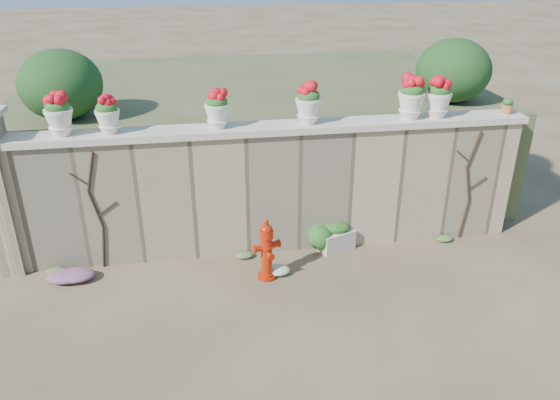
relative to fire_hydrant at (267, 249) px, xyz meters
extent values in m
plane|color=#4F4027|center=(0.22, -0.88, -0.49)|extent=(80.00, 80.00, 0.00)
cube|color=tan|center=(0.22, 0.92, 0.51)|extent=(8.00, 0.40, 2.00)
cube|color=beige|center=(0.22, 0.92, 1.56)|extent=(8.10, 0.52, 0.10)
cube|color=#384C23|center=(0.22, 4.12, 0.51)|extent=(9.00, 6.00, 2.00)
ellipsoid|color=#143814|center=(-2.98, 2.12, 2.06)|extent=(1.30, 1.30, 1.10)
ellipsoid|color=#143814|center=(3.62, 2.12, 2.06)|extent=(1.30, 1.30, 1.10)
cylinder|color=black|center=(-2.44, 0.70, -0.14)|extent=(0.12, 0.04, 0.70)
cylinder|color=black|center=(-2.46, 0.70, 0.51)|extent=(0.17, 0.04, 0.61)
cylinder|color=black|center=(-2.45, 0.70, 1.11)|extent=(0.18, 0.04, 0.61)
cylinder|color=black|center=(-2.30, 0.70, 0.51)|extent=(0.30, 0.02, 0.22)
cylinder|color=black|center=(-2.63, 0.70, 1.01)|extent=(0.25, 0.02, 0.21)
cylinder|color=black|center=(3.46, 0.70, -0.14)|extent=(0.12, 0.04, 0.70)
cylinder|color=black|center=(3.44, 0.70, 0.51)|extent=(0.17, 0.04, 0.61)
cylinder|color=black|center=(3.45, 0.70, 1.11)|extent=(0.18, 0.04, 0.61)
cylinder|color=black|center=(3.60, 0.70, 0.51)|extent=(0.30, 0.02, 0.22)
cylinder|color=black|center=(3.27, 0.70, 1.01)|extent=(0.25, 0.02, 0.21)
cylinder|color=#B42006|center=(0.00, 0.00, -0.47)|extent=(0.28, 0.28, 0.05)
cylinder|color=#B42006|center=(0.00, 0.00, -0.10)|extent=(0.17, 0.17, 0.61)
cylinder|color=#B42006|center=(0.00, 0.00, 0.05)|extent=(0.21, 0.21, 0.04)
cylinder|color=#B42006|center=(0.00, 0.00, 0.26)|extent=(0.21, 0.21, 0.12)
ellipsoid|color=#B42006|center=(0.00, 0.00, 0.36)|extent=(0.19, 0.19, 0.14)
cylinder|color=#B42006|center=(0.00, 0.00, 0.44)|extent=(0.07, 0.07, 0.10)
cylinder|color=#B42006|center=(-0.13, -0.04, 0.05)|extent=(0.16, 0.14, 0.10)
cylinder|color=#B42006|center=(0.13, 0.04, 0.05)|extent=(0.16, 0.14, 0.10)
cylinder|color=#B42006|center=(0.03, -0.10, -0.05)|extent=(0.11, 0.12, 0.09)
cube|color=beige|center=(1.24, 0.67, -0.33)|extent=(0.65, 0.51, 0.33)
ellipsoid|color=#1E5119|center=(1.24, 0.67, -0.10)|extent=(0.50, 0.40, 0.17)
ellipsoid|color=#1E5119|center=(1.00, 0.67, -0.20)|extent=(0.62, 0.55, 0.59)
ellipsoid|color=#AD229D|center=(-2.88, 0.41, -0.39)|extent=(0.80, 0.53, 0.21)
ellipsoid|color=white|center=(0.14, 0.10, -0.41)|extent=(0.47, 0.37, 0.17)
ellipsoid|color=#1E5119|center=(-2.80, 0.92, 2.04)|extent=(0.34, 0.34, 0.20)
ellipsoid|color=red|center=(-2.80, 0.92, 2.12)|extent=(0.30, 0.30, 0.21)
ellipsoid|color=#1E5119|center=(-2.14, 0.92, 1.99)|extent=(0.30, 0.30, 0.18)
ellipsoid|color=red|center=(-2.14, 0.92, 2.06)|extent=(0.26, 0.26, 0.19)
ellipsoid|color=#1E5119|center=(-0.58, 0.92, 2.01)|extent=(0.32, 0.32, 0.19)
ellipsoid|color=red|center=(-0.58, 0.92, 2.08)|extent=(0.28, 0.28, 0.20)
ellipsoid|color=#1E5119|center=(0.78, 0.92, 2.04)|extent=(0.34, 0.34, 0.21)
ellipsoid|color=red|center=(0.78, 0.92, 2.12)|extent=(0.30, 0.30, 0.21)
ellipsoid|color=#1E5119|center=(2.39, 0.92, 2.06)|extent=(0.36, 0.36, 0.22)
ellipsoid|color=red|center=(2.39, 0.92, 2.15)|extent=(0.31, 0.31, 0.22)
ellipsoid|color=#1E5119|center=(2.84, 0.92, 2.04)|extent=(0.34, 0.34, 0.21)
ellipsoid|color=red|center=(2.84, 0.92, 2.13)|extent=(0.30, 0.30, 0.22)
ellipsoid|color=#1E5119|center=(4.02, 0.92, 1.79)|extent=(0.17, 0.17, 0.12)
camera|label=1|loc=(-0.91, -6.89, 4.11)|focal=35.00mm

